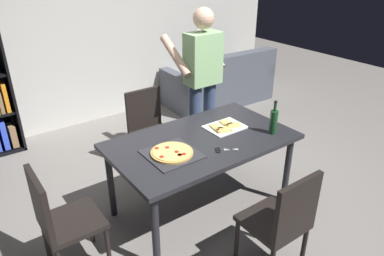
{
  "coord_description": "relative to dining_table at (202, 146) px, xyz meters",
  "views": [
    {
      "loc": [
        -1.72,
        -2.22,
        2.24
      ],
      "look_at": [
        0.0,
        0.15,
        0.8
      ],
      "focal_mm": 33.53,
      "sensor_mm": 36.0,
      "label": 1
    }
  ],
  "objects": [
    {
      "name": "ground_plane",
      "position": [
        0.0,
        0.0,
        -0.68
      ],
      "size": [
        12.0,
        12.0,
        0.0
      ],
      "primitive_type": "plane",
      "color": "gray"
    },
    {
      "name": "back_wall",
      "position": [
        0.0,
        2.6,
        0.72
      ],
      "size": [
        6.4,
        0.1,
        2.8
      ],
      "primitive_type": "cube",
      "color": "silver",
      "rests_on": "ground_plane"
    },
    {
      "name": "dining_table",
      "position": [
        0.0,
        0.0,
        0.0
      ],
      "size": [
        1.63,
        0.96,
        0.75
      ],
      "color": "#232328",
      "rests_on": "ground_plane"
    },
    {
      "name": "chair_near_camera",
      "position": [
        -0.0,
        -0.96,
        -0.17
      ],
      "size": [
        0.42,
        0.42,
        0.9
      ],
      "color": "black",
      "rests_on": "ground_plane"
    },
    {
      "name": "chair_far_side",
      "position": [
        0.0,
        0.96,
        -0.17
      ],
      "size": [
        0.42,
        0.42,
        0.9
      ],
      "color": "black",
      "rests_on": "ground_plane"
    },
    {
      "name": "chair_left_end",
      "position": [
        -1.3,
        0.0,
        -0.17
      ],
      "size": [
        0.42,
        0.42,
        0.9
      ],
      "color": "black",
      "rests_on": "ground_plane"
    },
    {
      "name": "couch",
      "position": [
        1.9,
        1.99,
        -0.37
      ],
      "size": [
        1.73,
        0.91,
        0.85
      ],
      "color": "#4C515B",
      "rests_on": "ground_plane"
    },
    {
      "name": "person_serving_pizza",
      "position": [
        0.56,
        0.74,
        0.32
      ],
      "size": [
        0.55,
        0.54,
        1.75
      ],
      "color": "#38476B",
      "rests_on": "ground_plane"
    },
    {
      "name": "pepperoni_pizza_on_tray",
      "position": [
        -0.36,
        -0.07,
        0.09
      ],
      "size": [
        0.41,
        0.41,
        0.04
      ],
      "color": "#2D2D33",
      "rests_on": "dining_table"
    },
    {
      "name": "pizza_slices_on_towel",
      "position": [
        0.31,
        0.05,
        0.09
      ],
      "size": [
        0.36,
        0.28,
        0.03
      ],
      "color": "white",
      "rests_on": "dining_table"
    },
    {
      "name": "wine_bottle",
      "position": [
        0.59,
        -0.29,
        0.19
      ],
      "size": [
        0.07,
        0.07,
        0.32
      ],
      "color": "#194723",
      "rests_on": "dining_table"
    },
    {
      "name": "kitchen_scissors",
      "position": [
        0.02,
        -0.26,
        0.08
      ],
      "size": [
        0.19,
        0.15,
        0.01
      ],
      "color": "silver",
      "rests_on": "dining_table"
    }
  ]
}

